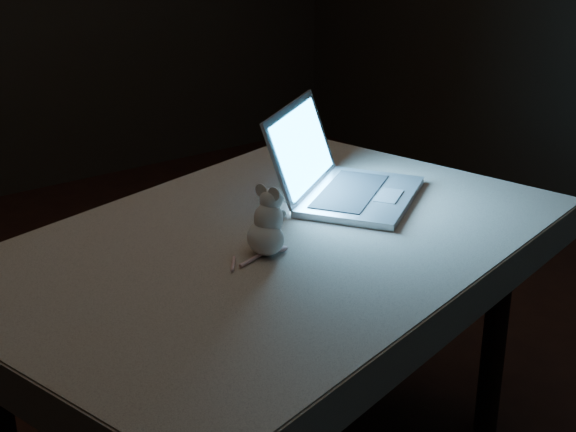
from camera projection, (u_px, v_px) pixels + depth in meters
floor at (243, 405)px, 2.87m from camera, size 5.00×5.00×0.00m
table at (274, 369)px, 2.36m from camera, size 1.68×1.30×0.80m
tablecloth at (295, 254)px, 2.23m from camera, size 1.92×1.72×0.11m
laptop at (363, 155)px, 2.41m from camera, size 0.54×0.53×0.28m
plush_mouse at (265, 221)px, 2.07m from camera, size 0.18×0.18×0.18m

